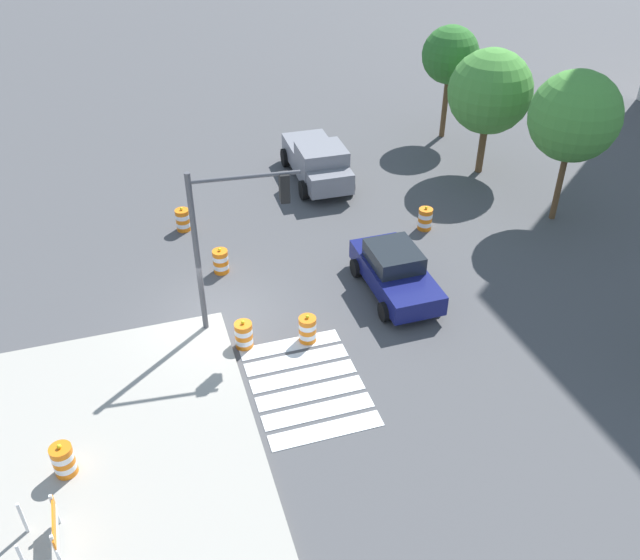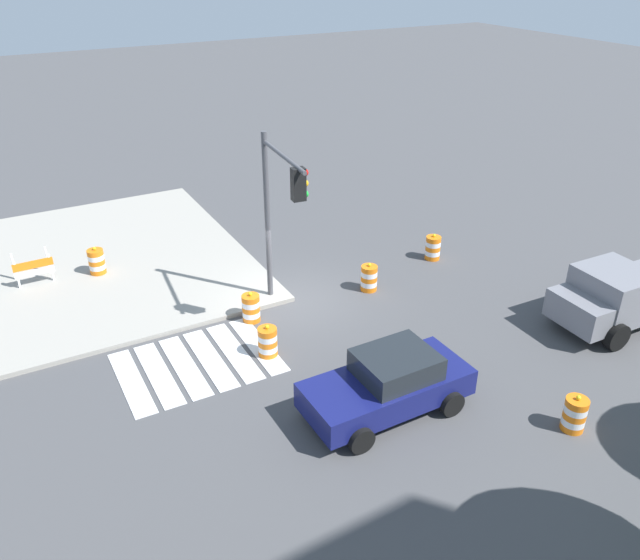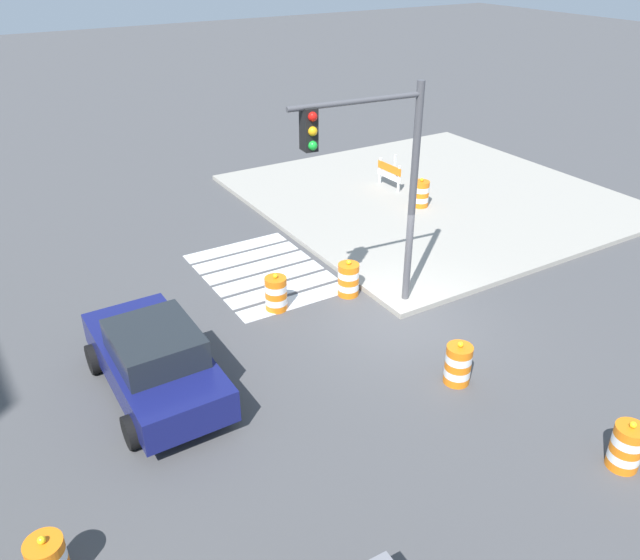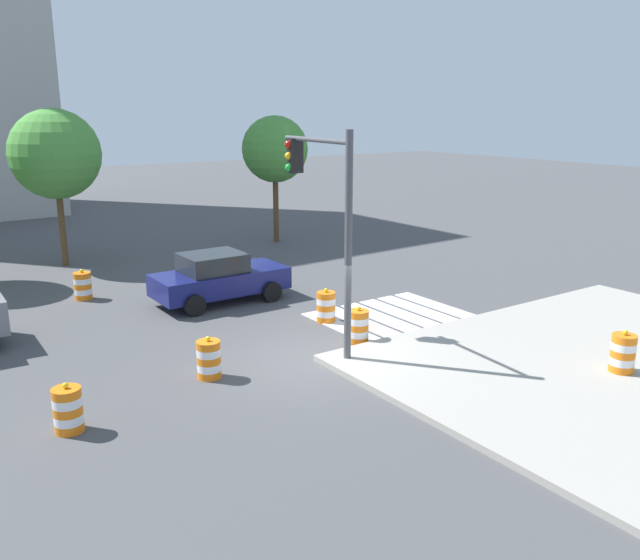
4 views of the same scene
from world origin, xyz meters
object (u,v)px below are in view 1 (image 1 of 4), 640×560
object	(u,v)px
sports_car	(395,272)
street_tree_streetside_mid	(575,117)
pickup_truck	(318,162)
street_tree_corner_lot	(490,92)
traffic_barrel_on_sidewalk	(64,460)
traffic_barrel_median_near	(425,219)
traffic_light_pole	(232,222)
traffic_barrel_crosswalk_end	(183,220)
construction_barricade	(48,529)
traffic_barrel_median_far	(221,261)
traffic_barrel_near_corner	(244,335)
street_tree_streetside_near	(450,55)
traffic_barrel_far_curb	(308,329)

from	to	relation	value
sports_car	street_tree_streetside_mid	size ratio (longest dim) A/B	0.70
pickup_truck	street_tree_corner_lot	size ratio (longest dim) A/B	0.92
traffic_barrel_on_sidewalk	street_tree_corner_lot	distance (m)	22.47
traffic_barrel_median_near	traffic_light_pole	bearing A→B (deg)	-65.08
pickup_truck	traffic_barrel_crosswalk_end	world-z (taller)	pickup_truck
construction_barricade	traffic_light_pole	xyz separation A→B (m)	(-6.69, 5.79, 3.19)
traffic_barrel_on_sidewalk	traffic_light_pole	size ratio (longest dim) A/B	0.19
traffic_barrel_median_far	street_tree_streetside_mid	size ratio (longest dim) A/B	0.17
construction_barricade	traffic_barrel_near_corner	bearing A→B (deg)	134.85
sports_car	pickup_truck	xyz separation A→B (m)	(-8.78, -0.06, 0.16)
traffic_barrel_median_near	construction_barricade	xyz separation A→B (m)	(10.56, -14.11, 0.27)
traffic_barrel_near_corner	street_tree_streetside_near	size ratio (longest dim) A/B	0.18
traffic_barrel_crosswalk_end	street_tree_streetside_near	world-z (taller)	street_tree_streetside_near
traffic_barrel_median_far	traffic_barrel_near_corner	bearing A→B (deg)	-1.03
traffic_barrel_near_corner	street_tree_corner_lot	size ratio (longest dim) A/B	0.18
traffic_barrel_median_far	traffic_light_pole	size ratio (longest dim) A/B	0.19
traffic_barrel_far_curb	traffic_light_pole	distance (m)	4.16
traffic_barrel_median_far	traffic_barrel_on_sidewalk	distance (m)	9.62
traffic_barrel_near_corner	street_tree_streetside_mid	world-z (taller)	street_tree_streetside_mid
traffic_barrel_far_curb	construction_barricade	size ratio (longest dim) A/B	0.78
traffic_light_pole	street_tree_streetside_near	xyz separation A→B (m)	(-12.10, 13.07, 0.22)
sports_car	traffic_barrel_on_sidewalk	world-z (taller)	sports_car
traffic_barrel_crosswalk_end	street_tree_corner_lot	size ratio (longest dim) A/B	0.18
traffic_barrel_near_corner	street_tree_corner_lot	world-z (taller)	street_tree_corner_lot
sports_car	traffic_barrel_on_sidewalk	size ratio (longest dim) A/B	4.23
construction_barricade	street_tree_corner_lot	distance (m)	23.90
street_tree_corner_lot	traffic_barrel_near_corner	bearing A→B (deg)	-55.59
street_tree_streetside_near	traffic_barrel_on_sidewalk	bearing A→B (deg)	-47.90
sports_car	traffic_barrel_crosswalk_end	bearing A→B (deg)	-134.70
street_tree_streetside_near	traffic_light_pole	bearing A→B (deg)	-47.20
pickup_truck	traffic_light_pole	bearing A→B (deg)	-31.04
pickup_truck	construction_barricade	world-z (taller)	pickup_truck
traffic_light_pole	street_tree_streetside_mid	distance (m)	14.08
traffic_barrel_median_near	traffic_barrel_median_far	size ratio (longest dim) A/B	1.00
traffic_barrel_far_curb	traffic_barrel_crosswalk_end	bearing A→B (deg)	-160.90
construction_barricade	street_tree_streetside_near	size ratio (longest dim) A/B	0.24
traffic_barrel_near_corner	traffic_light_pole	world-z (taller)	traffic_light_pole
traffic_barrel_near_corner	traffic_barrel_median_far	world-z (taller)	same
traffic_barrel_far_curb	traffic_light_pole	size ratio (longest dim) A/B	0.19
traffic_light_pole	traffic_barrel_median_near	bearing A→B (deg)	114.92
traffic_barrel_crosswalk_end	traffic_barrel_on_sidewalk	size ratio (longest dim) A/B	1.00
traffic_barrel_near_corner	traffic_barrel_on_sidewalk	distance (m)	6.47
traffic_barrel_on_sidewalk	traffic_barrel_median_far	bearing A→B (deg)	145.58
street_tree_streetside_near	street_tree_corner_lot	size ratio (longest dim) A/B	0.98
street_tree_streetside_near	street_tree_streetside_mid	size ratio (longest dim) A/B	0.90
traffic_barrel_near_corner	construction_barricade	bearing A→B (deg)	-45.15
traffic_barrel_on_sidewalk	street_tree_streetside_near	size ratio (longest dim) A/B	0.18
street_tree_streetside_mid	street_tree_corner_lot	size ratio (longest dim) A/B	1.09
sports_car	traffic_barrel_crosswalk_end	distance (m)	9.08
construction_barricade	street_tree_streetside_mid	xyz separation A→B (m)	(-9.78, 19.52, 3.66)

